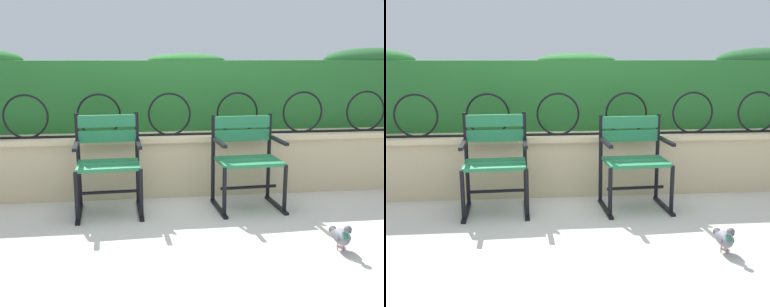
% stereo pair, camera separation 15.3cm
% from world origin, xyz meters
% --- Properties ---
extents(ground_plane, '(60.00, 60.00, 0.00)m').
position_xyz_m(ground_plane, '(0.00, 0.00, 0.00)').
color(ground_plane, '#BCB7AD').
extents(stone_wall, '(7.13, 0.41, 0.60)m').
position_xyz_m(stone_wall, '(0.00, 0.80, 0.30)').
color(stone_wall, '#C6B289').
rests_on(stone_wall, ground).
extents(iron_arch_fence, '(6.60, 0.02, 0.42)m').
position_xyz_m(iron_arch_fence, '(-0.12, 0.73, 0.79)').
color(iron_arch_fence, black).
rests_on(iron_arch_fence, stone_wall).
extents(hedge_row, '(6.99, 0.55, 0.85)m').
position_xyz_m(hedge_row, '(0.02, 1.26, 1.00)').
color(hedge_row, '#236028').
rests_on(hedge_row, stone_wall).
extents(park_chair_left, '(0.59, 0.54, 0.87)m').
position_xyz_m(park_chair_left, '(-0.72, 0.30, 0.46)').
color(park_chair_left, '#237547').
rests_on(park_chair_left, ground).
extents(park_chair_right, '(0.62, 0.55, 0.83)m').
position_xyz_m(park_chair_right, '(0.53, 0.29, 0.46)').
color(park_chair_right, '#237547').
rests_on(park_chair_right, ground).
extents(pigeon_far_side, '(0.11, 0.29, 0.22)m').
position_xyz_m(pigeon_far_side, '(0.95, -0.79, 0.11)').
color(pigeon_far_side, slate).
rests_on(pigeon_far_side, ground).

